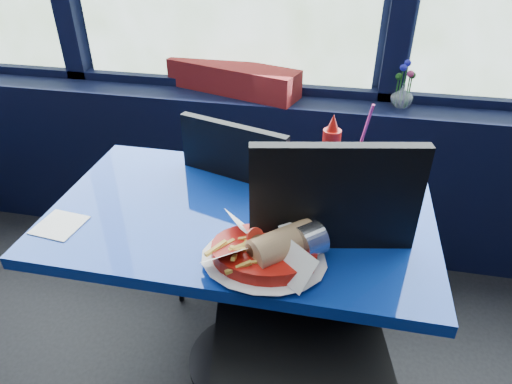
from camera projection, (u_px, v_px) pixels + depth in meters
name	position (u px, v px, depth m)	size (l,w,h in m)	color
window_sill	(224.00, 166.00, 2.40)	(5.00, 0.26, 0.80)	black
near_table	(241.00, 255.00, 1.54)	(1.20, 0.70, 0.75)	black
chair_near_front	(313.00, 311.00, 1.27)	(0.57, 0.57, 1.07)	black
chair_near_back	(234.00, 205.00, 1.83)	(0.54, 0.54, 0.95)	black
planter_box	(233.00, 78.00, 2.17)	(0.65, 0.16, 0.13)	maroon
flower_vase	(403.00, 93.00, 2.00)	(0.13, 0.13, 0.21)	silver
food_basket	(266.00, 252.00, 1.21)	(0.36, 0.36, 0.11)	#AA110B
ketchup_bottle	(331.00, 150.00, 1.57)	(0.06, 0.06, 0.24)	#AA110B
soda_cup	(355.00, 172.00, 1.48)	(0.10, 0.10, 0.34)	navy
napkin	(60.00, 225.00, 1.38)	(0.13, 0.13, 0.00)	white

